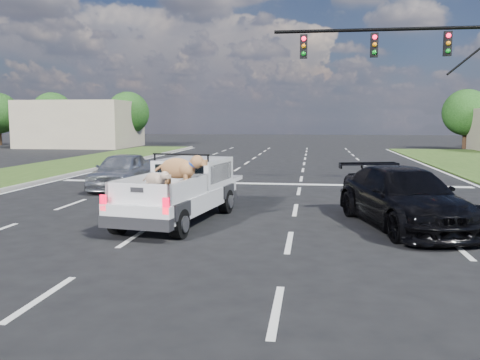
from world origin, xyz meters
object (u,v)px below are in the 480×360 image
object	(u,v)px
pickup_truck	(182,189)
black_coupe	(404,198)
silver_sedan	(122,171)
traffic_signal	(441,67)

from	to	relation	value
pickup_truck	black_coupe	bearing A→B (deg)	9.22
silver_sedan	traffic_signal	bearing A→B (deg)	10.54
black_coupe	traffic_signal	bearing A→B (deg)	56.98
silver_sedan	black_coupe	distance (m)	11.04
silver_sedan	black_coupe	size ratio (longest dim) A/B	0.81
traffic_signal	silver_sedan	world-z (taller)	traffic_signal
pickup_truck	silver_sedan	bearing A→B (deg)	132.79
black_coupe	pickup_truck	bearing A→B (deg)	165.14
traffic_signal	pickup_truck	size ratio (longest dim) A/B	1.85
pickup_truck	black_coupe	size ratio (longest dim) A/B	0.98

